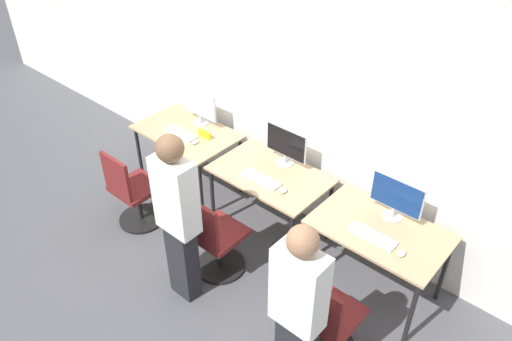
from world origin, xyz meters
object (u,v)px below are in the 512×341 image
office_chair_left (133,195)px  keyboard_center (261,179)px  person_center (178,215)px  monitor_right (396,197)px  keyboard_left (180,133)px  office_chair_right (326,323)px  monitor_left (200,106)px  mouse_right (401,253)px  mouse_center (283,191)px  person_right (298,309)px  office_chair_center (215,241)px  keyboard_right (372,236)px  mouse_left (195,142)px  monitor_center (286,145)px

office_chair_left → keyboard_center: (1.15, 0.68, 0.38)m
person_center → monitor_right: (1.25, 1.32, 0.04)m
keyboard_left → office_chair_right: bearing=-16.8°
monitor_left → mouse_right: (2.67, -0.39, -0.20)m
mouse_center → person_right: 1.42m
monitor_left → office_chair_center: 1.63m
office_chair_left → monitor_right: (2.35, 1.03, 0.59)m
person_center → keyboard_right: 1.60m
keyboard_left → office_chair_center: 1.40m
office_chair_left → person_center: 1.26m
office_chair_left → person_center: person_center is taller
monitor_right → office_chair_left: bearing=-156.4°
mouse_center → keyboard_right: (0.92, 0.02, -0.01)m
mouse_left → mouse_right: size_ratio=1.00×
person_center → person_right: 1.29m
mouse_center → keyboard_right: bearing=0.9°
mouse_left → office_chair_right: office_chair_right is taller
office_chair_left → person_center: (1.10, -0.30, 0.55)m
mouse_center → monitor_left: bearing=165.7°
keyboard_left → monitor_center: (1.20, 0.32, 0.20)m
keyboard_right → monitor_left: bearing=171.5°
keyboard_left → mouse_right: (2.67, -0.07, 0.01)m
mouse_left → person_center: person_center is taller
office_chair_left → office_chair_right: bearing=-0.1°
office_chair_left → monitor_right: 2.63m
monitor_left → mouse_center: monitor_left is taller
person_center → mouse_right: (1.53, 0.96, -0.16)m
mouse_center → mouse_right: size_ratio=1.00×
office_chair_left → mouse_left: bearing=73.4°
office_chair_right → person_right: size_ratio=0.57×
office_chair_center → person_center: bearing=-93.9°
monitor_center → person_right: (1.23, -1.42, -0.09)m
person_center → mouse_center: bearing=71.3°
monitor_right → keyboard_right: 0.39m
mouse_left → keyboard_center: size_ratio=0.22×
mouse_left → office_chair_center: (0.91, -0.64, -0.39)m
person_center → keyboard_center: bearing=86.8°
office_chair_right → keyboard_center: bearing=151.2°
person_center → office_chair_right: size_ratio=1.85×
mouse_left → person_center: size_ratio=0.05×
monitor_right → mouse_right: 0.50m
monitor_right → office_chair_right: monitor_right is taller
office_chair_right → monitor_center: bearing=139.9°
keyboard_left → person_center: bearing=-42.1°
person_right → office_chair_center: bearing=160.7°
office_chair_center → monitor_left: bearing=140.0°
monitor_center → monitor_right: bearing=-1.2°
mouse_right → office_chair_right: size_ratio=0.10×
mouse_center → keyboard_center: bearing=178.0°
office_chair_center → office_chair_right: size_ratio=1.00×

